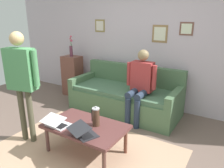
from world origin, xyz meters
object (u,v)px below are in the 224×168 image
object	(u,v)px
person_standing	(21,74)
coffee_table	(86,128)
laptop_center	(57,123)
couch	(125,97)
side_shelf	(72,76)
person_seated	(140,82)
french_press	(96,117)
laptop_left	(83,132)
flower_vase	(71,49)

from	to	relation	value
person_standing	coffee_table	bearing A→B (deg)	-167.09
coffee_table	laptop_center	distance (m)	0.39
couch	coffee_table	bearing A→B (deg)	97.17
side_shelf	person_seated	size ratio (longest dim) A/B	0.72
person_seated	laptop_center	bearing A→B (deg)	70.53
french_press	side_shelf	xyz separation A→B (m)	(1.85, -1.62, -0.08)
laptop_left	person_standing	xyz separation A→B (m)	(1.08, -0.01, 0.58)
coffee_table	person_standing	world-z (taller)	person_standing
laptop_center	french_press	world-z (taller)	french_press
couch	laptop_center	world-z (taller)	couch
coffee_table	side_shelf	xyz separation A→B (m)	(1.72, -1.69, 0.09)
side_shelf	person_standing	size ratio (longest dim) A/B	0.57
person_seated	couch	bearing A→B (deg)	-29.47
side_shelf	person_standing	distance (m)	2.14
flower_vase	french_press	bearing A→B (deg)	138.69
couch	coffee_table	xyz separation A→B (m)	(-0.19, 1.49, 0.07)
couch	person_seated	world-z (taller)	person_seated
couch	laptop_left	xyz separation A→B (m)	(-0.33, 1.71, 0.16)
french_press	person_standing	bearing A→B (deg)	14.86
couch	coffee_table	size ratio (longest dim) A/B	1.92
laptop_left	laptop_center	world-z (taller)	laptop_left
person_seated	side_shelf	bearing A→B (deg)	-12.45
couch	laptop_center	distance (m)	1.72
coffee_table	person_seated	size ratio (longest dim) A/B	0.85
french_press	person_seated	size ratio (longest dim) A/B	0.22
side_shelf	person_seated	xyz separation A→B (m)	(-1.94, 0.43, 0.26)
side_shelf	flower_vase	size ratio (longest dim) A/B	1.97
side_shelf	person_seated	world-z (taller)	person_seated
coffee_table	laptop_center	xyz separation A→B (m)	(0.31, 0.22, 0.09)
couch	person_seated	size ratio (longest dim) A/B	1.64
person_standing	laptop_left	bearing A→B (deg)	179.57
coffee_table	laptop_left	world-z (taller)	laptop_left
french_press	person_standing	size ratio (longest dim) A/B	0.17
laptop_center	coffee_table	bearing A→B (deg)	-144.63
coffee_table	french_press	size ratio (longest dim) A/B	3.86
french_press	flower_vase	xyz separation A→B (m)	(1.85, -1.62, 0.55)
laptop_left	laptop_center	bearing A→B (deg)	-0.34
coffee_table	flower_vase	world-z (taller)	flower_vase
coffee_table	person_standing	bearing A→B (deg)	12.91
laptop_left	french_press	size ratio (longest dim) A/B	1.41
laptop_center	person_standing	distance (m)	0.85
coffee_table	person_seated	distance (m)	1.33
french_press	couch	bearing A→B (deg)	-77.55
coffee_table	person_standing	distance (m)	1.17
coffee_table	side_shelf	bearing A→B (deg)	-44.45
coffee_table	person_seated	xyz separation A→B (m)	(-0.21, -1.26, 0.35)
side_shelf	coffee_table	bearing A→B (deg)	135.55
person_standing	flower_vase	bearing A→B (deg)	-67.69
side_shelf	flower_vase	xyz separation A→B (m)	(-0.00, 0.00, 0.63)
coffee_table	french_press	world-z (taller)	french_press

